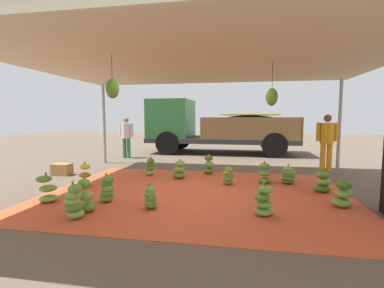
# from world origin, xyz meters

# --- Properties ---
(ground_plane) EXTENTS (40.00, 40.00, 0.00)m
(ground_plane) POSITION_xyz_m (0.00, 3.00, 0.00)
(ground_plane) COLOR brown
(tarp_orange) EXTENTS (6.17, 4.69, 0.01)m
(tarp_orange) POSITION_xyz_m (0.00, 0.00, 0.01)
(tarp_orange) COLOR #D1512D
(tarp_orange) RESTS_ON ground
(tent_canopy) EXTENTS (8.00, 7.00, 2.78)m
(tent_canopy) POSITION_xyz_m (0.00, -0.09, 2.69)
(tent_canopy) COLOR #9EA0A5
(tent_canopy) RESTS_ON ground
(banana_bunch_0) EXTENTS (0.31, 0.30, 0.52)m
(banana_bunch_0) POSITION_xyz_m (-1.53, 1.51, 0.23)
(banana_bunch_0) COLOR #6B9E38
(banana_bunch_0) RESTS_ON tarp_orange
(banana_bunch_1) EXTENTS (0.32, 0.33, 0.45)m
(banana_bunch_1) POSITION_xyz_m (-0.62, -1.16, 0.20)
(banana_bunch_1) COLOR #477523
(banana_bunch_1) RESTS_ON tarp_orange
(banana_bunch_2) EXTENTS (0.40, 0.40, 0.54)m
(banana_bunch_2) POSITION_xyz_m (1.47, 1.12, 0.23)
(banana_bunch_2) COLOR #518428
(banana_bunch_2) RESTS_ON tarp_orange
(banana_bunch_3) EXTENTS (0.37, 0.37, 0.59)m
(banana_bunch_3) POSITION_xyz_m (-1.64, -1.81, 0.27)
(banana_bunch_3) COLOR #75A83D
(banana_bunch_3) RESTS_ON tarp_orange
(banana_bunch_4) EXTENTS (0.33, 0.36, 0.60)m
(banana_bunch_4) POSITION_xyz_m (-1.61, -1.50, 0.27)
(banana_bunch_4) COLOR #60932D
(banana_bunch_4) RESTS_ON tarp_orange
(banana_bunch_5) EXTENTS (0.47, 0.47, 0.52)m
(banana_bunch_5) POSITION_xyz_m (2.68, -0.45, 0.23)
(banana_bunch_5) COLOR #6B9E38
(banana_bunch_5) RESTS_ON tarp_orange
(banana_bunch_6) EXTENTS (0.36, 0.36, 0.57)m
(banana_bunch_6) POSITION_xyz_m (0.03, 1.97, 0.26)
(banana_bunch_6) COLOR #477523
(banana_bunch_6) RESTS_ON tarp_orange
(banana_bunch_7) EXTENTS (0.40, 0.38, 0.55)m
(banana_bunch_7) POSITION_xyz_m (1.27, -1.14, 0.24)
(banana_bunch_7) COLOR #6B9E38
(banana_bunch_7) RESTS_ON tarp_orange
(banana_bunch_8) EXTENTS (0.45, 0.44, 0.48)m
(banana_bunch_8) POSITION_xyz_m (2.02, 1.16, 0.20)
(banana_bunch_8) COLOR #477523
(banana_bunch_8) RESTS_ON tarp_orange
(banana_bunch_9) EXTENTS (0.41, 0.40, 0.51)m
(banana_bunch_9) POSITION_xyz_m (-0.65, 1.24, 0.23)
(banana_bunch_9) COLOR #477523
(banana_bunch_9) RESTS_ON tarp_orange
(banana_bunch_10) EXTENTS (0.44, 0.43, 0.49)m
(banana_bunch_10) POSITION_xyz_m (2.62, 0.52, 0.22)
(banana_bunch_10) COLOR #477523
(banana_bunch_10) RESTS_ON tarp_orange
(banana_bunch_11) EXTENTS (0.32, 0.35, 0.48)m
(banana_bunch_11) POSITION_xyz_m (0.61, 0.80, 0.21)
(banana_bunch_11) COLOR #60932D
(banana_bunch_11) RESTS_ON tarp_orange
(banana_bunch_12) EXTENTS (0.36, 0.35, 0.54)m
(banana_bunch_12) POSITION_xyz_m (-1.55, -0.91, 0.24)
(banana_bunch_12) COLOR #60932D
(banana_bunch_12) RESTS_ON tarp_orange
(banana_bunch_13) EXTENTS (0.44, 0.43, 0.56)m
(banana_bunch_13) POSITION_xyz_m (-2.65, -1.11, 0.24)
(banana_bunch_13) COLOR #75A83D
(banana_bunch_13) RESTS_ON tarp_orange
(banana_bunch_14) EXTENTS (0.36, 0.37, 0.57)m
(banana_bunch_14) POSITION_xyz_m (-2.61, 0.08, 0.24)
(banana_bunch_14) COLOR gold
(banana_bunch_14) RESTS_ON tarp_orange
(cargo_truck_main) EXTENTS (6.54, 2.69, 2.40)m
(cargo_truck_main) POSITION_xyz_m (-0.26, 6.82, 1.19)
(cargo_truck_main) COLOR #2D2D2D
(cargo_truck_main) RESTS_ON ground
(worker_0) EXTENTS (0.62, 0.38, 1.68)m
(worker_0) POSITION_xyz_m (3.41, 3.12, 0.98)
(worker_0) COLOR orange
(worker_0) RESTS_ON ground
(worker_1) EXTENTS (0.59, 0.36, 1.60)m
(worker_1) POSITION_xyz_m (-3.56, 4.60, 0.94)
(worker_1) COLOR #337A4C
(worker_1) RESTS_ON ground
(crate_0) EXTENTS (0.50, 0.35, 0.31)m
(crate_0) POSITION_xyz_m (-3.97, 1.17, 0.16)
(crate_0) COLOR olive
(crate_0) RESTS_ON ground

